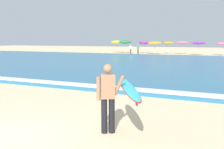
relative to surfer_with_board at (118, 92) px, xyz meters
The scene contains 14 objects.
ground_plane 2.83m from the surfer_with_board, 147.41° to the right, with size 160.00×160.00×0.00m, color beige.
sea 18.30m from the surfer_with_board, 96.97° to the left, with size 120.00×28.00×0.14m, color teal.
surf_foam 5.31m from the surfer_with_board, 115.10° to the left, with size 120.00×0.89×0.01m, color white.
surfer_with_board is the anchor object (origin of this frame).
beach_umbrella_0 40.22m from the surfer_with_board, 112.85° to the left, with size 2.14×2.15×2.24m.
beach_umbrella_1 37.90m from the surfer_with_board, 110.70° to the left, with size 2.26×2.28×2.28m.
beach_umbrella_2 38.36m from the surfer_with_board, 105.57° to the left, with size 2.07×2.10×2.17m.
beach_umbrella_3 35.86m from the surfer_with_board, 102.91° to the left, with size 2.24×2.27×2.16m.
beach_umbrella_4 37.78m from the surfer_with_board, 99.44° to the left, with size 1.80×1.81×2.05m.
beach_umbrella_5 37.04m from the surfer_with_board, 95.97° to the left, with size 2.07×2.08×2.17m.
beach_umbrella_6 35.00m from the surfer_with_board, 91.93° to the left, with size 2.21×2.22×2.09m.
beach_umbrella_7 35.14m from the surfer_with_board, 86.23° to the left, with size 1.85×1.87×2.04m.
beachgoer_near_row_left 35.90m from the surfer_with_board, 109.19° to the left, with size 0.32×0.20×1.58m.
beachgoer_near_row_mid 36.52m from the surfer_with_board, 107.25° to the left, with size 0.32×0.20×1.58m.
Camera 1 is at (4.51, -4.13, 2.30)m, focal length 40.00 mm.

